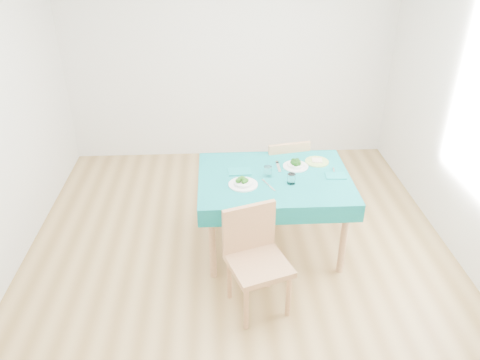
{
  "coord_description": "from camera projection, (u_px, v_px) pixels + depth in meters",
  "views": [
    {
      "loc": [
        -0.19,
        -3.38,
        2.77
      ],
      "look_at": [
        0.0,
        0.0,
        0.85
      ],
      "focal_mm": 35.0,
      "sensor_mm": 36.0,
      "label": 1
    }
  ],
  "objects": [
    {
      "name": "knife_near",
      "position": [
        269.0,
        185.0,
        4.0
      ],
      "size": [
        0.11,
        0.21,
        0.0
      ],
      "primitive_type": "cube",
      "rotation": [
        0.0,
        0.0,
        0.41
      ],
      "color": "silver",
      "rests_on": "table"
    },
    {
      "name": "napkin_near",
      "position": [
        240.0,
        172.0,
        4.2
      ],
      "size": [
        0.21,
        0.15,
        0.01
      ],
      "primitive_type": "cube",
      "rotation": [
        0.0,
        0.0,
        0.05
      ],
      "color": "#0D7474",
      "rests_on": "table"
    },
    {
      "name": "tumbler_side",
      "position": [
        291.0,
        179.0,
        4.0
      ],
      "size": [
        0.07,
        0.07,
        0.09
      ],
      "primitive_type": "cylinder",
      "color": "white",
      "rests_on": "table"
    },
    {
      "name": "bowl_far",
      "position": [
        296.0,
        164.0,
        4.27
      ],
      "size": [
        0.23,
        0.23,
        0.07
      ],
      "primitive_type": null,
      "color": "white",
      "rests_on": "table"
    },
    {
      "name": "fork_near",
      "position": [
        235.0,
        184.0,
        4.01
      ],
      "size": [
        0.05,
        0.19,
        0.0
      ],
      "primitive_type": "cube",
      "rotation": [
        0.0,
        0.0,
        -0.14
      ],
      "color": "silver",
      "rests_on": "table"
    },
    {
      "name": "chair_near",
      "position": [
        259.0,
        253.0,
        3.54
      ],
      "size": [
        0.57,
        0.59,
        1.09
      ],
      "primitive_type": "cube",
      "rotation": [
        0.0,
        0.0,
        0.33
      ],
      "color": "#A9794F",
      "rests_on": "ground"
    },
    {
      "name": "fork_far",
      "position": [
        278.0,
        167.0,
        4.28
      ],
      "size": [
        0.03,
        0.2,
        0.0
      ],
      "primitive_type": "cube",
      "rotation": [
        0.0,
        0.0,
        0.01
      ],
      "color": "silver",
      "rests_on": "table"
    },
    {
      "name": "tumbler_center",
      "position": [
        268.0,
        171.0,
        4.12
      ],
      "size": [
        0.07,
        0.07,
        0.09
      ],
      "primitive_type": "cylinder",
      "color": "white",
      "rests_on": "table"
    },
    {
      "name": "chair_far",
      "position": [
        282.0,
        165.0,
        4.83
      ],
      "size": [
        0.5,
        0.53,
        1.05
      ],
      "primitive_type": "cube",
      "rotation": [
        0.0,
        0.0,
        3.33
      ],
      "color": "#A9794F",
      "rests_on": "ground"
    },
    {
      "name": "table",
      "position": [
        273.0,
        213.0,
        4.31
      ],
      "size": [
        1.34,
        1.02,
        0.76
      ],
      "primitive_type": "cube",
      "color": "#096869",
      "rests_on": "ground"
    },
    {
      "name": "side_plate",
      "position": [
        317.0,
        162.0,
        4.37
      ],
      "size": [
        0.22,
        0.22,
        0.01
      ],
      "primitive_type": "cylinder",
      "color": "#A6CC63",
      "rests_on": "table"
    },
    {
      "name": "napkin_far",
      "position": [
        336.0,
        176.0,
        4.13
      ],
      "size": [
        0.19,
        0.14,
        0.01
      ],
      "primitive_type": "cube",
      "rotation": [
        0.0,
        0.0,
        -0.06
      ],
      "color": "#0D7474",
      "rests_on": "table"
    },
    {
      "name": "bread_slice",
      "position": [
        317.0,
        160.0,
        4.36
      ],
      "size": [
        0.1,
        0.1,
        0.01
      ],
      "primitive_type": "cube",
      "rotation": [
        0.0,
        0.0,
        -0.11
      ],
      "color": "beige",
      "rests_on": "side_plate"
    },
    {
      "name": "bowl_near",
      "position": [
        243.0,
        181.0,
        3.98
      ],
      "size": [
        0.25,
        0.25,
        0.08
      ],
      "primitive_type": null,
      "color": "white",
      "rests_on": "table"
    },
    {
      "name": "knife_far",
      "position": [
        334.0,
        173.0,
        4.18
      ],
      "size": [
        0.05,
        0.22,
        0.0
      ],
      "primitive_type": "cube",
      "rotation": [
        0.0,
        0.0,
        -0.15
      ],
      "color": "silver",
      "rests_on": "table"
    },
    {
      "name": "room_shell",
      "position": [
        240.0,
        125.0,
        3.65
      ],
      "size": [
        4.02,
        4.52,
        2.73
      ],
      "color": "olive",
      "rests_on": "ground"
    }
  ]
}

